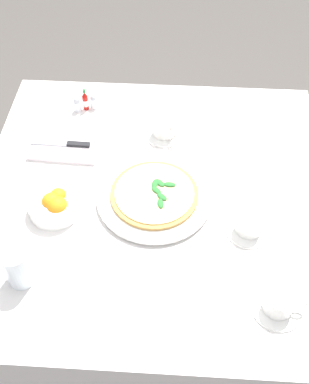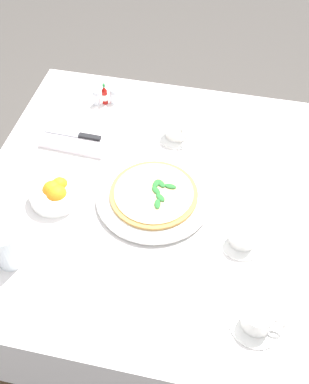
{
  "view_description": "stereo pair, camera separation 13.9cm",
  "coord_description": "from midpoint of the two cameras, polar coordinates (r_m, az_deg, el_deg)",
  "views": [
    {
      "loc": [
        -0.05,
        0.91,
        1.82
      ],
      "look_at": [
        0.0,
        0.01,
        0.76
      ],
      "focal_mm": 43.98,
      "sensor_mm": 36.0,
      "label": 1
    },
    {
      "loc": [
        -0.19,
        0.89,
        1.82
      ],
      "look_at": [
        0.0,
        0.01,
        0.76
      ],
      "focal_mm": 43.98,
      "sensor_mm": 36.0,
      "label": 2
    }
  ],
  "objects": [
    {
      "name": "ground_plane",
      "position": [
        2.03,
        2.08,
        -13.88
      ],
      "size": [
        8.0,
        8.0,
        0.0
      ],
      "primitive_type": "plane",
      "color": "#4C4742"
    },
    {
      "name": "dining_table",
      "position": [
        1.52,
        2.71,
        -3.66
      ],
      "size": [
        1.07,
        1.07,
        0.74
      ],
      "color": "white",
      "rests_on": "ground_plane"
    },
    {
      "name": "pizza_plate",
      "position": [
        1.39,
        2.76,
        -0.73
      ],
      "size": [
        0.34,
        0.34,
        0.02
      ],
      "color": "white",
      "rests_on": "dining_table"
    },
    {
      "name": "pizza",
      "position": [
        1.38,
        2.8,
        -0.36
      ],
      "size": [
        0.26,
        0.26,
        0.02
      ],
      "color": "#C68E47",
      "rests_on": "pizza_plate"
    },
    {
      "name": "coffee_cup_back_corner",
      "position": [
        1.57,
        5.31,
        7.45
      ],
      "size": [
        0.13,
        0.13,
        0.07
      ],
      "color": "white",
      "rests_on": "dining_table"
    },
    {
      "name": "coffee_cup_near_right",
      "position": [
        1.32,
        13.68,
        -5.31
      ],
      "size": [
        0.13,
        0.13,
        0.07
      ],
      "color": "white",
      "rests_on": "dining_table"
    },
    {
      "name": "coffee_cup_far_right",
      "position": [
        1.2,
        15.76,
        -14.85
      ],
      "size": [
        0.13,
        0.13,
        0.06
      ],
      "color": "white",
      "rests_on": "dining_table"
    },
    {
      "name": "water_glass_far_left",
      "position": [
        1.27,
        -14.45,
        -6.89
      ],
      "size": [
        0.07,
        0.07,
        0.12
      ],
      "color": "white",
      "rests_on": "dining_table"
    },
    {
      "name": "napkin_folded",
      "position": [
        1.58,
        -6.94,
        6.41
      ],
      "size": [
        0.23,
        0.14,
        0.02
      ],
      "rotation": [
        0.0,
        0.0,
        -0.05
      ],
      "color": "white",
      "rests_on": "dining_table"
    },
    {
      "name": "dinner_knife",
      "position": [
        1.57,
        -7.08,
        6.8
      ],
      "size": [
        0.2,
        0.02,
        0.01
      ],
      "rotation": [
        0.0,
        0.0,
        -0.03
      ],
      "color": "silver",
      "rests_on": "napkin_folded"
    },
    {
      "name": "citrus_bowl",
      "position": [
        1.39,
        -9.19,
        -0.27
      ],
      "size": [
        0.15,
        0.15,
        0.07
      ],
      "color": "white",
      "rests_on": "dining_table"
    },
    {
      "name": "hot_sauce_bottle",
      "position": [
        1.7,
        -3.71,
        11.52
      ],
      "size": [
        0.02,
        0.02,
        0.08
      ],
      "color": "#B7140F",
      "rests_on": "dining_table"
    },
    {
      "name": "salt_shaker",
      "position": [
        1.71,
        -4.71,
        11.18
      ],
      "size": [
        0.03,
        0.03,
        0.06
      ],
      "color": "white",
      "rests_on": "dining_table"
    },
    {
      "name": "pepper_shaker",
      "position": [
        1.71,
        -2.68,
        11.37
      ],
      "size": [
        0.03,
        0.03,
        0.06
      ],
      "color": "white",
      "rests_on": "dining_table"
    }
  ]
}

